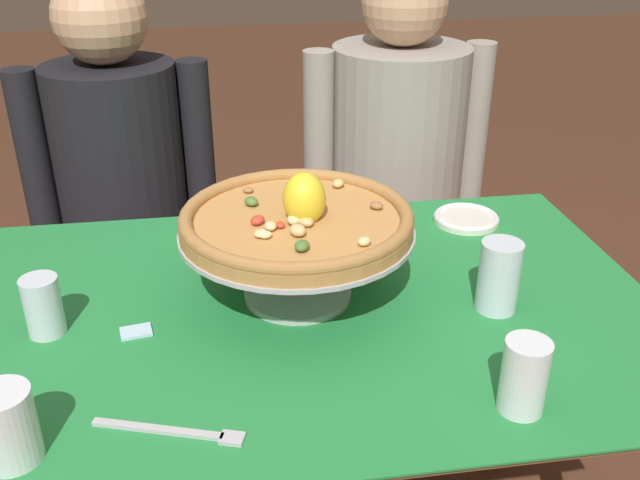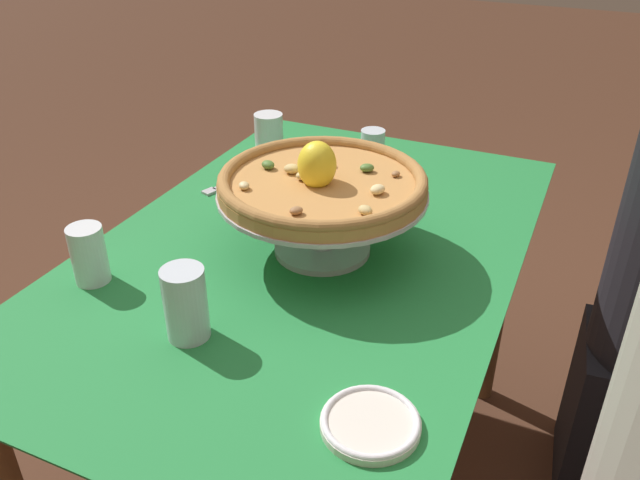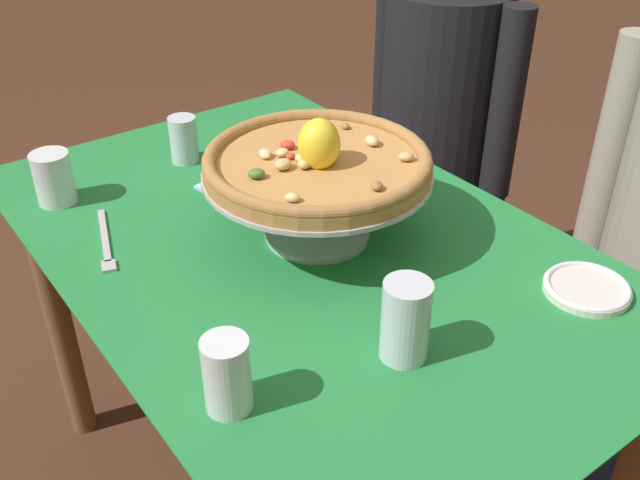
% 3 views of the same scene
% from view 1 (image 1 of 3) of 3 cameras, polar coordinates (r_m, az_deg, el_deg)
% --- Properties ---
extents(dining_table, '(1.26, 0.81, 0.75)m').
position_cam_1_polar(dining_table, '(1.29, -1.82, -9.78)').
color(dining_table, brown).
rests_on(dining_table, ground).
extents(pizza_stand, '(0.40, 0.40, 0.13)m').
position_cam_1_polar(pizza_stand, '(1.21, -1.86, -0.78)').
color(pizza_stand, '#B7B7C1').
rests_on(pizza_stand, dining_table).
extents(pizza, '(0.39, 0.39, 0.10)m').
position_cam_1_polar(pizza, '(1.18, -1.86, 1.78)').
color(pizza, '#BC8447').
rests_on(pizza, pizza_stand).
extents(water_glass_side_right, '(0.07, 0.07, 0.13)m').
position_cam_1_polar(water_glass_side_right, '(1.23, 14.22, -3.19)').
color(water_glass_side_right, silver).
rests_on(water_glass_side_right, dining_table).
extents(water_glass_front_right, '(0.06, 0.06, 0.11)m').
position_cam_1_polar(water_glass_front_right, '(1.02, 16.14, -10.82)').
color(water_glass_front_right, white).
rests_on(water_glass_front_right, dining_table).
extents(water_glass_front_left, '(0.08, 0.08, 0.10)m').
position_cam_1_polar(water_glass_front_left, '(0.99, -23.95, -13.85)').
color(water_glass_front_left, white).
rests_on(water_glass_front_left, dining_table).
extents(water_glass_side_left, '(0.06, 0.06, 0.10)m').
position_cam_1_polar(water_glass_side_left, '(1.22, -21.43, -5.28)').
color(water_glass_side_left, silver).
rests_on(water_glass_side_left, dining_table).
extents(side_plate, '(0.14, 0.14, 0.02)m').
position_cam_1_polar(side_plate, '(1.55, 11.75, 1.74)').
color(side_plate, silver).
rests_on(side_plate, dining_table).
extents(dinner_fork, '(0.21, 0.08, 0.01)m').
position_cam_1_polar(dinner_fork, '(0.99, -11.52, -14.94)').
color(dinner_fork, '#B7B7C1').
rests_on(dinner_fork, dining_table).
extents(sugar_packet, '(0.06, 0.04, 0.00)m').
position_cam_1_polar(sugar_packet, '(1.20, -14.65, -7.18)').
color(sugar_packet, silver).
rests_on(sugar_packet, dining_table).
extents(diner_left, '(0.48, 0.35, 1.24)m').
position_cam_1_polar(diner_left, '(1.95, -15.27, 1.34)').
color(diner_left, black).
rests_on(diner_left, ground).
extents(diner_right, '(0.52, 0.39, 1.25)m').
position_cam_1_polar(diner_right, '(1.99, 6.05, 3.54)').
color(diner_right, navy).
rests_on(diner_right, ground).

